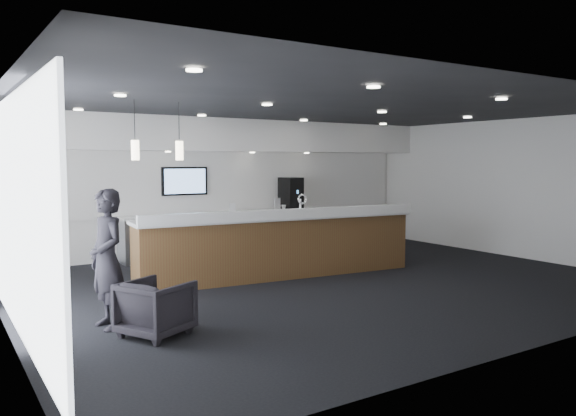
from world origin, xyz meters
TOP-DOWN VIEW (x-y plane):
  - ground at (0.00, 0.00)m, footprint 10.00×10.00m
  - ceiling at (0.00, 0.00)m, footprint 10.00×8.00m
  - back_wall at (0.00, 4.00)m, footprint 10.00×0.02m
  - left_wall at (-5.00, 0.00)m, footprint 0.02×8.00m
  - right_wall at (5.00, 0.00)m, footprint 0.02×8.00m
  - soffit_bulkhead at (0.00, 3.55)m, footprint 10.00×0.90m
  - alcove_panel at (0.00, 3.97)m, footprint 9.80×0.06m
  - window_blinds_wall at (-4.96, 0.00)m, footprint 0.04×7.36m
  - back_credenza at (-0.00, 3.64)m, footprint 5.06×0.66m
  - wall_tv at (-1.00, 3.91)m, footprint 1.05×0.08m
  - pendant_left at (-2.40, 0.80)m, footprint 0.12×0.12m
  - pendant_right at (-3.10, 0.80)m, footprint 0.12×0.12m
  - ceiling_can_lights at (0.00, 0.00)m, footprint 7.00×5.00m
  - service_counter at (-0.44, 0.86)m, footprint 5.29×1.37m
  - coffee_machine at (1.59, 3.62)m, footprint 0.47×0.58m
  - info_sign_left at (-0.01, 3.56)m, footprint 0.14×0.05m
  - info_sign_right at (1.14, 3.51)m, footprint 0.20×0.08m
  - armchair at (-3.51, -1.28)m, footprint 0.98×0.98m
  - lounge_guest at (-3.90, -0.65)m, footprint 0.51×0.69m
  - cup_0 at (1.90, 3.55)m, footprint 0.11×0.11m
  - cup_1 at (1.76, 3.55)m, footprint 0.15×0.15m
  - cup_2 at (1.62, 3.55)m, footprint 0.14×0.14m
  - cup_3 at (1.48, 3.55)m, footprint 0.14×0.14m
  - cup_4 at (1.34, 3.55)m, footprint 0.15×0.15m
  - cup_5 at (1.20, 3.55)m, footprint 0.12×0.12m

SIDE VIEW (x-z plane):
  - ground at x=0.00m, z-range 0.00..0.00m
  - armchair at x=-3.51m, z-range 0.00..0.67m
  - back_credenza at x=0.00m, z-range 0.00..0.95m
  - service_counter at x=-0.44m, z-range -0.17..1.32m
  - lounge_guest at x=-3.90m, z-range 0.00..1.75m
  - cup_0 at x=1.90m, z-range 0.95..1.05m
  - cup_1 at x=1.76m, z-range 0.95..1.05m
  - cup_2 at x=1.62m, z-range 0.95..1.05m
  - cup_3 at x=1.48m, z-range 0.95..1.05m
  - cup_4 at x=1.34m, z-range 0.95..1.05m
  - cup_5 at x=1.20m, z-range 0.95..1.05m
  - info_sign_left at x=-0.01m, z-range 0.95..1.15m
  - info_sign_right at x=1.14m, z-range 0.95..1.22m
  - coffee_machine at x=1.59m, z-range 0.95..1.69m
  - back_wall at x=0.00m, z-range 0.00..3.00m
  - left_wall at x=-5.00m, z-range 0.00..3.00m
  - right_wall at x=5.00m, z-range 0.00..3.00m
  - window_blinds_wall at x=-4.96m, z-range 0.23..2.77m
  - alcove_panel at x=0.00m, z-range 0.90..2.30m
  - wall_tv at x=-1.00m, z-range 1.34..1.96m
  - pendant_left at x=-2.40m, z-range 2.10..2.40m
  - pendant_right at x=-3.10m, z-range 2.10..2.40m
  - soffit_bulkhead at x=0.00m, z-range 2.30..3.00m
  - ceiling_can_lights at x=0.00m, z-range 2.96..2.98m
  - ceiling at x=0.00m, z-range 2.99..3.01m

